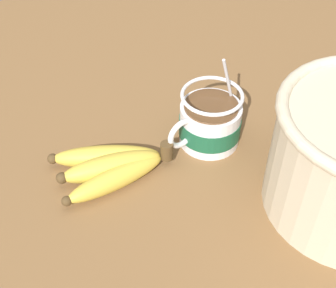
{
  "coord_description": "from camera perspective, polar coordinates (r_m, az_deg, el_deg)",
  "views": [
    {
      "loc": [
        30.87,
        41.03,
        57.1
      ],
      "look_at": [
        -0.77,
        0.13,
        7.41
      ],
      "focal_mm": 50.0,
      "sensor_mm": 36.0,
      "label": 1
    }
  ],
  "objects": [
    {
      "name": "table",
      "position": [
        0.76,
        -0.52,
        -3.38
      ],
      "size": [
        137.3,
        137.3,
        3.17
      ],
      "color": "brown",
      "rests_on": "ground"
    },
    {
      "name": "coffee_mug",
      "position": [
        0.76,
        5.3,
        2.46
      ],
      "size": [
        14.86,
        10.12,
        15.26
      ],
      "color": "silver",
      "rests_on": "table"
    },
    {
      "name": "banana_bunch",
      "position": [
        0.72,
        -6.95,
        -2.7
      ],
      "size": [
        18.7,
        13.19,
        4.26
      ],
      "color": "#4C381E",
      "rests_on": "table"
    }
  ]
}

